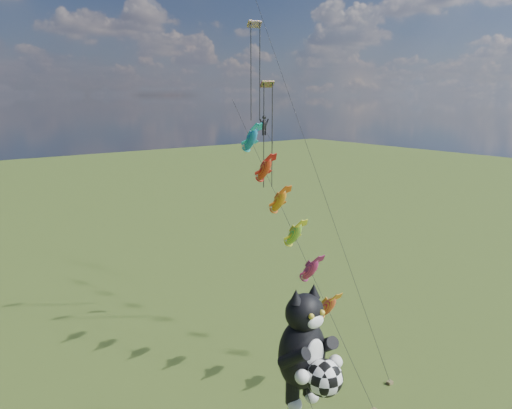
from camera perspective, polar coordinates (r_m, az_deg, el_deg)
cat_kite_rig at (r=22.41m, az=5.82°, el=-16.20°), size 2.71×4.23×11.41m
fish_windsock_rig at (r=35.78m, az=3.53°, el=-1.62°), size 1.02×15.97×18.96m
parafoil_rig at (r=42.85m, az=1.15°, el=10.69°), size 2.21×17.56×27.48m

